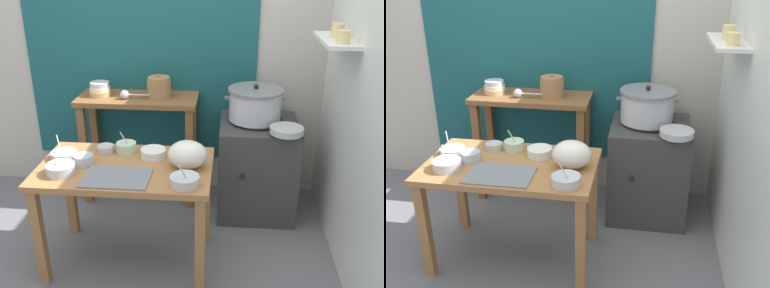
% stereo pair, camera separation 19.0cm
% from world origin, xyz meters
% --- Properties ---
extents(ground_plane, '(9.00, 9.00, 0.00)m').
position_xyz_m(ground_plane, '(0.00, 0.00, 0.00)').
color(ground_plane, slate).
extents(wall_back, '(4.40, 0.12, 2.60)m').
position_xyz_m(wall_back, '(0.08, 1.10, 1.30)').
color(wall_back, '#B2ADA3').
rests_on(wall_back, ground).
extents(wall_right, '(0.30, 3.20, 2.60)m').
position_xyz_m(wall_right, '(1.40, 0.20, 1.30)').
color(wall_right, silver).
rests_on(wall_right, ground).
extents(prep_table, '(1.10, 0.66, 0.72)m').
position_xyz_m(prep_table, '(-0.05, -0.03, 0.61)').
color(prep_table, '#9E6B3D').
rests_on(prep_table, ground).
extents(back_shelf_table, '(0.96, 0.40, 0.90)m').
position_xyz_m(back_shelf_table, '(-0.14, 0.83, 0.68)').
color(back_shelf_table, brown).
rests_on(back_shelf_table, ground).
extents(stove_block, '(0.60, 0.61, 0.78)m').
position_xyz_m(stove_block, '(0.83, 0.70, 0.38)').
color(stove_block, '#383838').
rests_on(stove_block, ground).
extents(steamer_pot, '(0.46, 0.42, 0.28)m').
position_xyz_m(steamer_pot, '(0.79, 0.72, 0.90)').
color(steamer_pot, '#B7BABF').
rests_on(steamer_pot, stove_block).
extents(clay_pot, '(0.19, 0.19, 0.19)m').
position_xyz_m(clay_pot, '(0.03, 0.83, 0.98)').
color(clay_pot, olive).
rests_on(clay_pot, back_shelf_table).
extents(bowl_stack_enamel, '(0.17, 0.17, 0.11)m').
position_xyz_m(bowl_stack_enamel, '(-0.45, 0.84, 0.95)').
color(bowl_stack_enamel, tan).
rests_on(bowl_stack_enamel, back_shelf_table).
extents(ladle, '(0.26, 0.07, 0.07)m').
position_xyz_m(ladle, '(-0.22, 0.77, 0.93)').
color(ladle, '#B7BABF').
rests_on(ladle, back_shelf_table).
extents(serving_tray, '(0.40, 0.28, 0.01)m').
position_xyz_m(serving_tray, '(-0.07, -0.20, 0.72)').
color(serving_tray, slate).
rests_on(serving_tray, prep_table).
extents(plastic_bag, '(0.25, 0.20, 0.18)m').
position_xyz_m(plastic_bag, '(0.34, -0.03, 0.81)').
color(plastic_bag, silver).
rests_on(plastic_bag, prep_table).
extents(wide_pan, '(0.24, 0.24, 0.05)m').
position_xyz_m(wide_pan, '(1.00, 0.46, 0.80)').
color(wide_pan, '#B7BABF').
rests_on(wide_pan, stove_block).
extents(prep_bowl_0, '(0.18, 0.18, 0.16)m').
position_xyz_m(prep_bowl_0, '(-0.42, -0.18, 0.75)').
color(prep_bowl_0, '#B7BABF').
rests_on(prep_bowl_0, prep_table).
extents(prep_bowl_1, '(0.12, 0.12, 0.07)m').
position_xyz_m(prep_bowl_1, '(-0.32, -0.04, 0.76)').
color(prep_bowl_1, '#B7BABF').
rests_on(prep_bowl_1, prep_table).
extents(prep_bowl_2, '(0.11, 0.11, 0.05)m').
position_xyz_m(prep_bowl_2, '(-0.23, 0.16, 0.75)').
color(prep_bowl_2, '#B7BABF').
rests_on(prep_bowl_2, prep_table).
extents(prep_bowl_3, '(0.17, 0.17, 0.16)m').
position_xyz_m(prep_bowl_3, '(0.35, -0.25, 0.75)').
color(prep_bowl_3, '#B7BABF').
rests_on(prep_bowl_3, prep_table).
extents(prep_bowl_4, '(0.17, 0.17, 0.06)m').
position_xyz_m(prep_bowl_4, '(0.11, 0.10, 0.75)').
color(prep_bowl_4, silver).
rests_on(prep_bowl_4, prep_table).
extents(prep_bowl_5, '(0.13, 0.13, 0.16)m').
position_xyz_m(prep_bowl_5, '(-0.09, 0.17, 0.76)').
color(prep_bowl_5, '#B7D1AD').
rests_on(prep_bowl_5, prep_table).
extents(prep_bowl_6, '(0.17, 0.17, 0.16)m').
position_xyz_m(prep_bowl_6, '(-0.47, 0.03, 0.75)').
color(prep_bowl_6, '#B7BABF').
rests_on(prep_bowl_6, prep_table).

